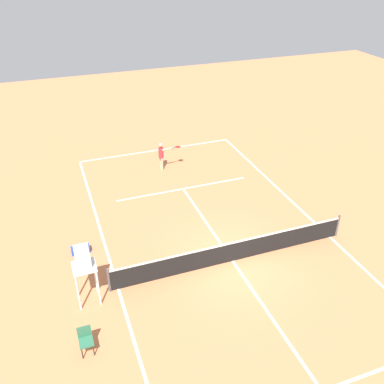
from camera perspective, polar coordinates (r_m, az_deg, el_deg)
The scene contains 8 objects.
ground_plane at distance 17.53m, azimuth 5.49°, elevation -9.23°, with size 60.00×60.00×0.00m, color #D37A4C.
court_lines at distance 17.52m, azimuth 5.49°, elevation -9.22°, with size 9.52×22.57×0.01m.
tennis_net at distance 17.21m, azimuth 5.57°, elevation -7.96°, with size 10.12×0.10×1.07m.
player_serving at distance 23.72m, azimuth -4.07°, elevation 5.13°, with size 1.28×0.46×1.65m.
tennis_ball at distance 22.71m, azimuth 1.12°, elevation 1.27°, with size 0.07×0.07×0.07m, color #CCE033.
umpire_chair at distance 15.22m, azimuth -14.38°, elevation -9.62°, with size 0.80×0.80×2.41m.
courtside_chair_near at distance 14.36m, azimuth -14.17°, elevation -18.68°, with size 0.44×0.46×0.95m.
equipment_bag at distance 18.37m, azimuth -14.82°, elevation -7.52°, with size 0.76×0.32×0.30m, color #2647B7.
Camera 1 is at (6.13, 11.96, 11.25)m, focal length 39.52 mm.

